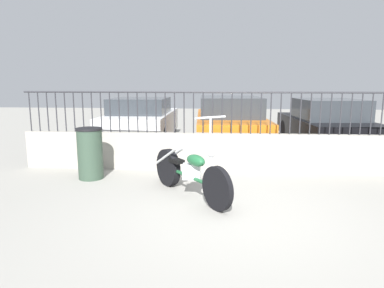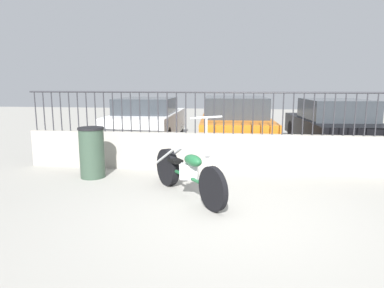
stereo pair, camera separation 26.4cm
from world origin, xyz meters
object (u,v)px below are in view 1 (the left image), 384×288
at_px(motorcycle_green, 186,171).
at_px(car_white, 142,120).
at_px(trash_bin, 90,153).
at_px(car_black, 326,124).
at_px(car_orange, 229,122).

bearing_deg(motorcycle_green, car_white, 163.69).
distance_m(motorcycle_green, car_white, 5.10).
relative_size(trash_bin, car_white, 0.24).
relative_size(motorcycle_green, trash_bin, 1.78).
xyz_separation_m(trash_bin, car_white, (0.07, 3.95, 0.20)).
bearing_deg(car_black, car_white, 82.91).
bearing_deg(trash_bin, car_black, 34.32).
distance_m(car_orange, car_black, 2.71).
relative_size(car_white, car_orange, 0.87).
bearing_deg(car_white, motorcycle_green, -160.18).
xyz_separation_m(trash_bin, car_orange, (2.67, 3.39, 0.23)).
xyz_separation_m(motorcycle_green, car_orange, (0.76, 4.19, 0.33)).
bearing_deg(car_orange, motorcycle_green, 166.32).
distance_m(motorcycle_green, trash_bin, 2.07).
bearing_deg(motorcycle_green, car_black, 104.71).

